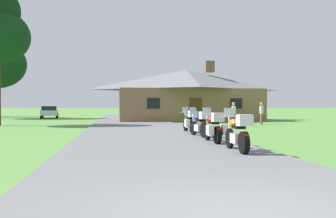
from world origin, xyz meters
name	(u,v)px	position (x,y,z in m)	size (l,w,h in m)	color
ground_plane	(138,127)	(0.00, 20.00, 0.00)	(500.00, 500.00, 0.00)	#56893D
asphalt_driveway	(140,129)	(0.00, 18.00, 0.03)	(6.40, 80.00, 0.06)	slate
motorcycle_orange_nearest_to_camera	(238,133)	(2.13, 6.12, 0.62)	(0.66, 2.08, 1.30)	black
motorcycle_red_second_in_row	(214,128)	(2.12, 8.79, 0.61)	(0.72, 2.08, 1.30)	black
motorcycle_blue_third_in_row	(200,124)	(2.22, 11.51, 0.62)	(0.71, 2.08, 1.30)	black
motorcycle_green_farthest_in_row	(190,122)	(2.33, 14.11, 0.61)	(0.77, 2.08, 1.30)	black
stone_lodge	(186,94)	(5.45, 31.24, 2.59)	(13.99, 9.23, 5.92)	brown
bystander_white_shirt_near_lodge	(261,112)	(9.42, 21.86, 0.95)	(0.38, 0.47, 1.69)	#75664C
bystander_white_shirt_beside_signpost	(234,113)	(6.85, 20.70, 0.95)	(0.38, 0.48, 1.69)	navy
parked_white_suv_far_left	(50,111)	(-9.14, 39.74, 0.78)	(2.42, 4.80, 1.40)	silver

